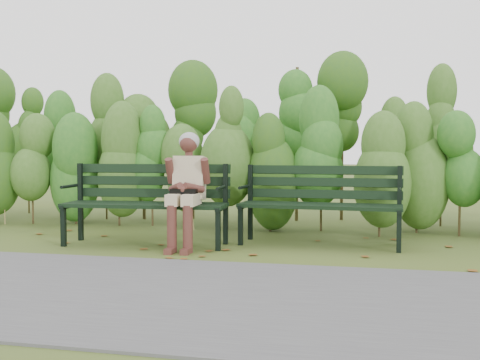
# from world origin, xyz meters

# --- Properties ---
(ground) EXTENTS (80.00, 80.00, 0.00)m
(ground) POSITION_xyz_m (0.00, 0.00, 0.00)
(ground) COLOR #435327
(footpath) EXTENTS (60.00, 2.50, 0.01)m
(footpath) POSITION_xyz_m (0.00, -2.20, 0.01)
(footpath) COLOR #474749
(footpath) RESTS_ON ground
(hedge_band) EXTENTS (11.04, 1.67, 2.42)m
(hedge_band) POSITION_xyz_m (0.00, 1.86, 1.26)
(hedge_band) COLOR #47381E
(hedge_band) RESTS_ON ground
(leaf_litter) EXTENTS (5.61, 2.10, 0.01)m
(leaf_litter) POSITION_xyz_m (-0.26, -0.33, 0.00)
(leaf_litter) COLOR brown
(leaf_litter) RESTS_ON ground
(bench_left) EXTENTS (1.93, 0.73, 0.95)m
(bench_left) POSITION_xyz_m (-1.03, -0.02, 0.56)
(bench_left) COLOR black
(bench_left) RESTS_ON ground
(bench_right) EXTENTS (1.89, 0.72, 0.93)m
(bench_right) POSITION_xyz_m (0.96, 0.39, 0.55)
(bench_right) COLOR black
(bench_right) RESTS_ON ground
(seated_woman) EXTENTS (0.51, 0.75, 1.32)m
(seated_woman) POSITION_xyz_m (-0.50, -0.18, 0.75)
(seated_woman) COLOR beige
(seated_woman) RESTS_ON ground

